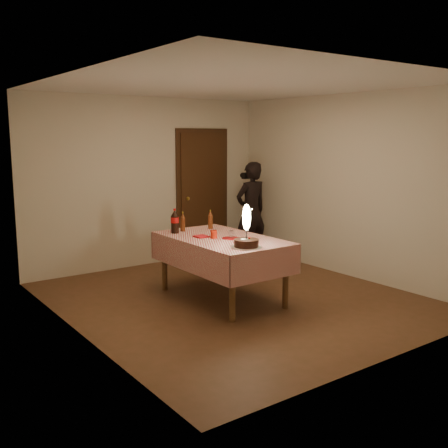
{
  "coord_description": "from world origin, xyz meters",
  "views": [
    {
      "loc": [
        -3.81,
        -5.0,
        2.0
      ],
      "look_at": [
        -0.13,
        0.06,
        0.95
      ],
      "focal_mm": 42.0,
      "sensor_mm": 36.0,
      "label": 1
    }
  ],
  "objects_px": {
    "birthday_cake": "(246,237)",
    "amber_bottle_left": "(183,222)",
    "red_cup": "(214,234)",
    "amber_bottle_right": "(210,220)",
    "photographer": "(251,211)",
    "red_plate": "(231,238)",
    "dining_table": "(222,246)",
    "clear_cup": "(231,234)",
    "cola_bottle": "(175,221)"
  },
  "relations": [
    {
      "from": "birthday_cake",
      "to": "amber_bottle_left",
      "type": "distance_m",
      "value": 1.28
    },
    {
      "from": "red_cup",
      "to": "amber_bottle_right",
      "type": "relative_size",
      "value": 0.39
    },
    {
      "from": "red_cup",
      "to": "photographer",
      "type": "relative_size",
      "value": 0.06
    },
    {
      "from": "amber_bottle_right",
      "to": "amber_bottle_left",
      "type": "bearing_deg",
      "value": 170.82
    },
    {
      "from": "red_plate",
      "to": "amber_bottle_left",
      "type": "relative_size",
      "value": 0.86
    },
    {
      "from": "dining_table",
      "to": "photographer",
      "type": "distance_m",
      "value": 2.23
    },
    {
      "from": "red_plate",
      "to": "amber_bottle_left",
      "type": "bearing_deg",
      "value": 104.95
    },
    {
      "from": "clear_cup",
      "to": "amber_bottle_right",
      "type": "relative_size",
      "value": 0.35
    },
    {
      "from": "cola_bottle",
      "to": "red_cup",
      "type": "bearing_deg",
      "value": -70.8
    },
    {
      "from": "dining_table",
      "to": "amber_bottle_left",
      "type": "distance_m",
      "value": 0.71
    },
    {
      "from": "amber_bottle_left",
      "to": "amber_bottle_right",
      "type": "xyz_separation_m",
      "value": [
        0.39,
        -0.06,
        0.0
      ]
    },
    {
      "from": "red_cup",
      "to": "amber_bottle_right",
      "type": "xyz_separation_m",
      "value": [
        0.35,
        0.58,
        0.07
      ]
    },
    {
      "from": "birthday_cake",
      "to": "amber_bottle_right",
      "type": "distance_m",
      "value": 1.26
    },
    {
      "from": "red_cup",
      "to": "amber_bottle_left",
      "type": "relative_size",
      "value": 0.39
    },
    {
      "from": "clear_cup",
      "to": "cola_bottle",
      "type": "xyz_separation_m",
      "value": [
        -0.39,
        0.69,
        0.11
      ]
    },
    {
      "from": "red_cup",
      "to": "photographer",
      "type": "distance_m",
      "value": 2.3
    },
    {
      "from": "red_plate",
      "to": "amber_bottle_right",
      "type": "height_order",
      "value": "amber_bottle_right"
    },
    {
      "from": "cola_bottle",
      "to": "amber_bottle_right",
      "type": "height_order",
      "value": "cola_bottle"
    },
    {
      "from": "cola_bottle",
      "to": "photographer",
      "type": "relative_size",
      "value": 0.2
    },
    {
      "from": "dining_table",
      "to": "red_cup",
      "type": "relative_size",
      "value": 17.2
    },
    {
      "from": "birthday_cake",
      "to": "amber_bottle_left",
      "type": "bearing_deg",
      "value": 92.15
    },
    {
      "from": "red_plate",
      "to": "amber_bottle_right",
      "type": "distance_m",
      "value": 0.75
    },
    {
      "from": "birthday_cake",
      "to": "cola_bottle",
      "type": "bearing_deg",
      "value": 99.52
    },
    {
      "from": "amber_bottle_right",
      "to": "red_cup",
      "type": "bearing_deg",
      "value": -121.04
    },
    {
      "from": "birthday_cake",
      "to": "red_cup",
      "type": "relative_size",
      "value": 4.84
    },
    {
      "from": "red_cup",
      "to": "photographer",
      "type": "xyz_separation_m",
      "value": [
        1.77,
        1.47,
        -0.03
      ]
    },
    {
      "from": "dining_table",
      "to": "cola_bottle",
      "type": "relative_size",
      "value": 5.42
    },
    {
      "from": "red_cup",
      "to": "cola_bottle",
      "type": "relative_size",
      "value": 0.31
    },
    {
      "from": "dining_table",
      "to": "clear_cup",
      "type": "bearing_deg",
      "value": -52.91
    },
    {
      "from": "cola_bottle",
      "to": "amber_bottle_left",
      "type": "relative_size",
      "value": 1.25
    },
    {
      "from": "dining_table",
      "to": "amber_bottle_left",
      "type": "bearing_deg",
      "value": 103.52
    },
    {
      "from": "cola_bottle",
      "to": "photographer",
      "type": "height_order",
      "value": "photographer"
    },
    {
      "from": "dining_table",
      "to": "red_plate",
      "type": "bearing_deg",
      "value": -67.93
    },
    {
      "from": "cola_bottle",
      "to": "dining_table",
      "type": "bearing_deg",
      "value": -62.1
    },
    {
      "from": "red_cup",
      "to": "clear_cup",
      "type": "height_order",
      "value": "red_cup"
    },
    {
      "from": "amber_bottle_right",
      "to": "cola_bottle",
      "type": "bearing_deg",
      "value": 179.77
    },
    {
      "from": "birthday_cake",
      "to": "amber_bottle_right",
      "type": "bearing_deg",
      "value": 74.05
    },
    {
      "from": "photographer",
      "to": "birthday_cake",
      "type": "bearing_deg",
      "value": -130.01
    },
    {
      "from": "red_plate",
      "to": "clear_cup",
      "type": "xyz_separation_m",
      "value": [
        0.02,
        0.03,
        0.04
      ]
    },
    {
      "from": "red_cup",
      "to": "clear_cup",
      "type": "distance_m",
      "value": 0.22
    },
    {
      "from": "red_plate",
      "to": "amber_bottle_left",
      "type": "xyz_separation_m",
      "value": [
        -0.21,
        0.78,
        0.11
      ]
    },
    {
      "from": "amber_bottle_left",
      "to": "dining_table",
      "type": "bearing_deg",
      "value": -76.48
    },
    {
      "from": "red_plate",
      "to": "cola_bottle",
      "type": "height_order",
      "value": "cola_bottle"
    },
    {
      "from": "red_cup",
      "to": "amber_bottle_left",
      "type": "height_order",
      "value": "amber_bottle_left"
    },
    {
      "from": "birthday_cake",
      "to": "red_cup",
      "type": "distance_m",
      "value": 0.64
    },
    {
      "from": "birthday_cake",
      "to": "amber_bottle_right",
      "type": "xyz_separation_m",
      "value": [
        0.35,
        1.21,
        0.0
      ]
    },
    {
      "from": "dining_table",
      "to": "red_cup",
      "type": "distance_m",
      "value": 0.19
    },
    {
      "from": "cola_bottle",
      "to": "birthday_cake",
      "type": "bearing_deg",
      "value": -80.48
    },
    {
      "from": "red_plate",
      "to": "cola_bottle",
      "type": "bearing_deg",
      "value": 116.92
    },
    {
      "from": "red_cup",
      "to": "cola_bottle",
      "type": "distance_m",
      "value": 0.62
    }
  ]
}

